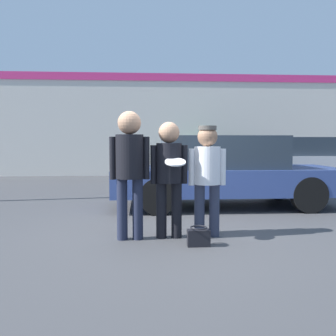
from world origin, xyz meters
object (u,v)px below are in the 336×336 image
object	(u,v)px
handbag	(199,237)
parked_car_near	(224,171)
person_left	(130,162)
person_middle_with_frisbee	(169,169)
shrub	(206,159)
person_right	(207,170)
parked_car_far	(317,161)

from	to	relation	value
handbag	parked_car_near	bearing A→B (deg)	71.50
person_left	person_middle_with_frisbee	bearing A→B (deg)	5.32
person_left	shrub	size ratio (longest dim) A/B	1.30
person_left	person_middle_with_frisbee	world-z (taller)	person_left
person_left	person_right	world-z (taller)	person_left
parked_car_near	handbag	size ratio (longest dim) A/B	15.88
person_right	parked_car_far	size ratio (longest dim) A/B	0.36
person_middle_with_frisbee	parked_car_far	distance (m)	7.84
parked_car_far	shrub	bearing A→B (deg)	132.85
person_left	person_right	size ratio (longest dim) A/B	1.12
person_right	handbag	xyz separation A→B (m)	(-0.20, -0.50, -0.85)
person_left	shrub	bearing A→B (deg)	73.60
parked_car_far	person_left	bearing A→B (deg)	-133.27
person_left	person_middle_with_frisbee	distance (m)	0.57
person_right	person_middle_with_frisbee	bearing A→B (deg)	-176.40
handbag	person_left	bearing A→B (deg)	155.91
person_left	handbag	distance (m)	1.41
person_left	parked_car_far	bearing A→B (deg)	46.73
person_middle_with_frisbee	person_right	xyz separation A→B (m)	(0.56, 0.04, -0.03)
person_right	parked_car_near	size ratio (longest dim) A/B	0.34
shrub	person_left	bearing A→B (deg)	-106.40
parked_car_far	handbag	world-z (taller)	parked_car_far
person_left	shrub	xyz separation A→B (m)	(2.70, 9.19, -0.41)
person_right	shrub	size ratio (longest dim) A/B	1.16
person_right	parked_car_near	distance (m)	2.63
person_middle_with_frisbee	person_right	world-z (taller)	person_middle_with_frisbee
person_middle_with_frisbee	shrub	world-z (taller)	person_middle_with_frisbee
person_right	parked_car_near	bearing A→B (deg)	72.17
person_left	person_middle_with_frisbee	size ratio (longest dim) A/B	1.09
shrub	person_right	bearing A→B (deg)	-99.87
person_middle_with_frisbee	parked_car_far	xyz separation A→B (m)	(5.09, 5.95, -0.22)
person_left	person_right	distance (m)	1.13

